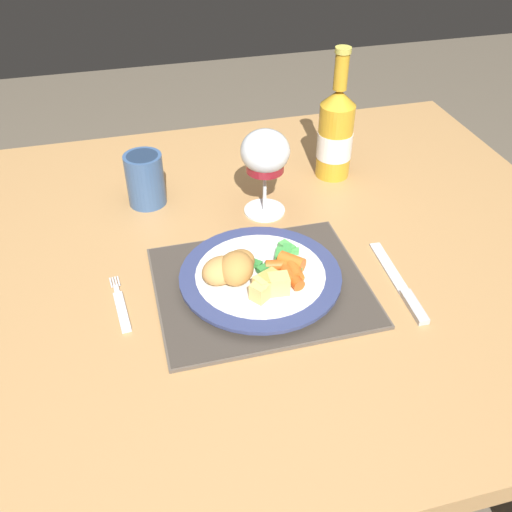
% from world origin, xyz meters
% --- Properties ---
extents(ground_plane, '(6.00, 6.00, 0.00)m').
position_xyz_m(ground_plane, '(0.00, 0.00, 0.00)').
color(ground_plane, brown).
extents(dining_table, '(1.31, 0.97, 0.74)m').
position_xyz_m(dining_table, '(0.00, 0.00, 0.66)').
color(dining_table, '#AD7F4C').
rests_on(dining_table, ground).
extents(placemat, '(0.32, 0.27, 0.01)m').
position_xyz_m(placemat, '(0.05, -0.10, 0.74)').
color(placemat, brown).
rests_on(placemat, dining_table).
extents(dinner_plate, '(0.25, 0.25, 0.02)m').
position_xyz_m(dinner_plate, '(0.05, -0.09, 0.76)').
color(dinner_plate, white).
rests_on(dinner_plate, placemat).
extents(breaded_croquettes, '(0.10, 0.09, 0.05)m').
position_xyz_m(breaded_croquettes, '(0.00, -0.09, 0.79)').
color(breaded_croquettes, '#B77F3D').
rests_on(breaded_croquettes, dinner_plate).
extents(green_beans_pile, '(0.09, 0.09, 0.01)m').
position_xyz_m(green_beans_pile, '(0.09, -0.08, 0.77)').
color(green_beans_pile, '#4CA84C').
rests_on(green_beans_pile, dinner_plate).
extents(glazed_carrots, '(0.06, 0.08, 0.02)m').
position_xyz_m(glazed_carrots, '(0.09, -0.10, 0.78)').
color(glazed_carrots, '#CC5119').
rests_on(glazed_carrots, dinner_plate).
extents(fork, '(0.02, 0.13, 0.01)m').
position_xyz_m(fork, '(-0.17, -0.09, 0.74)').
color(fork, silver).
rests_on(fork, dining_table).
extents(table_knife, '(0.03, 0.20, 0.01)m').
position_xyz_m(table_knife, '(0.26, -0.16, 0.74)').
color(table_knife, silver).
rests_on(table_knife, dining_table).
extents(wine_glass, '(0.09, 0.09, 0.16)m').
position_xyz_m(wine_glass, '(0.11, 0.11, 0.86)').
color(wine_glass, silver).
rests_on(wine_glass, dining_table).
extents(bottle, '(0.07, 0.07, 0.26)m').
position_xyz_m(bottle, '(0.28, 0.20, 0.83)').
color(bottle, gold).
rests_on(bottle, dining_table).
extents(roast_potatoes, '(0.06, 0.05, 0.03)m').
position_xyz_m(roast_potatoes, '(0.05, -0.14, 0.78)').
color(roast_potatoes, '#E5BC66').
rests_on(roast_potatoes, dinner_plate).
extents(drinking_cup, '(0.07, 0.07, 0.10)m').
position_xyz_m(drinking_cup, '(-0.10, 0.19, 0.79)').
color(drinking_cup, '#385684').
rests_on(drinking_cup, dining_table).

